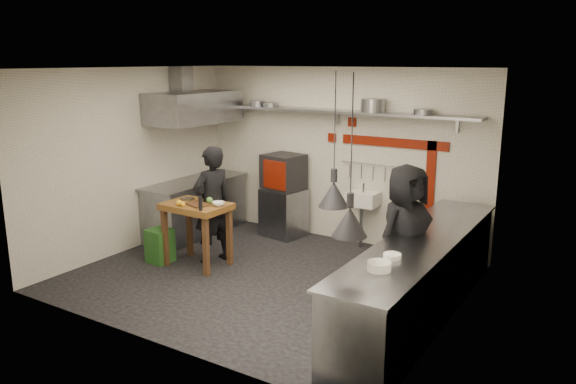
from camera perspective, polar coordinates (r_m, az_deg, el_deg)
The scene contains 47 objects.
floor at distance 7.76m, azimuth -2.28°, elevation -8.71°, with size 5.00×5.00×0.00m, color black.
ceiling at distance 7.19m, azimuth -2.49°, elevation 12.44°, with size 5.00×5.00×0.00m, color silver.
wall_back at distance 9.13m, azimuth 5.08°, elevation 3.75°, with size 5.00×0.04×2.80m, color silver.
wall_front at distance 5.79m, azimuth -14.18°, elevation -2.21°, with size 5.00×0.04×2.80m, color silver.
wall_left at distance 8.98m, azimuth -15.70°, elevation 3.14°, with size 0.04×4.20×2.80m, color silver.
wall_right at distance 6.32m, azimuth 16.70°, elevation -1.07°, with size 0.04×4.20×2.80m, color silver.
red_band_horiz at distance 8.69m, azimuth 10.67°, elevation 4.95°, with size 1.70×0.02×0.14m, color #671305.
red_band_vert at distance 8.57m, azimuth 14.26°, elevation 1.40°, with size 0.14×0.02×1.10m, color #671305.
red_tile_a at distance 8.93m, azimuth 6.53°, elevation 7.06°, with size 0.14×0.02×0.14m, color #671305.
red_tile_b at distance 9.12m, azimuth 4.50°, elevation 5.53°, with size 0.14×0.02×0.14m, color #671305.
back_shelf at distance 8.88m, azimuth 4.64°, elevation 8.18°, with size 4.60×0.34×0.04m, color slate.
shelf_bracket_left at distance 10.02m, azimuth -4.75°, elevation 8.18°, with size 0.04×0.06×0.24m, color slate.
shelf_bracket_mid at distance 9.02m, azimuth 5.07°, elevation 7.61°, with size 0.04×0.06×0.24m, color slate.
shelf_bracket_right at distance 8.34m, azimuth 16.86°, elevation 6.63°, with size 0.04×0.06×0.24m, color slate.
pan_far_left at distance 9.62m, azimuth -3.12°, elevation 8.98°, with size 0.26×0.26×0.09m, color slate.
pan_mid_left at distance 9.48m, azimuth -1.81°, elevation 8.87°, with size 0.25×0.25×0.07m, color slate.
stock_pot at distance 8.59m, azimuth 8.61°, elevation 8.70°, with size 0.36×0.36×0.20m, color slate.
pan_right at distance 8.31m, azimuth 13.58°, elevation 7.92°, with size 0.27×0.27×0.08m, color slate.
oven_stand at distance 9.45m, azimuth -0.43°, elevation -2.08°, with size 0.64×0.58×0.80m, color slate.
combi_oven at distance 9.33m, azimuth -0.45°, elevation 2.08°, with size 0.60×0.56×0.58m, color black.
oven_door at distance 9.07m, azimuth -1.39°, elevation 1.74°, with size 0.47×0.03×0.46m, color #671305.
oven_glass at distance 9.11m, azimuth -1.51°, elevation 1.80°, with size 0.39×0.02×0.34m, color black.
hand_sink at distance 8.86m, azimuth 7.64°, elevation -0.70°, with size 0.46×0.34×0.22m, color silver.
sink_tap at distance 8.82m, azimuth 7.67°, elevation 0.43°, with size 0.03×0.03×0.14m, color slate.
sink_drain at distance 8.95m, azimuth 7.44°, elevation -3.49°, with size 0.06×0.06×0.66m, color slate.
utensil_rail at distance 8.88m, azimuth 8.12°, elevation 2.87°, with size 0.02×0.02×0.90m, color slate.
counter_right at distance 6.70m, azimuth 13.25°, elevation -8.58°, with size 0.70×3.80×0.90m, color slate.
counter_right_top at distance 6.55m, azimuth 13.46°, elevation -4.80°, with size 0.76×3.90×0.03m, color slate.
plate_stack at distance 5.50m, azimuth 9.24°, elevation -7.46°, with size 0.23×0.23×0.09m, color silver.
small_bowl_right at distance 5.85m, azimuth 10.55°, elevation -6.42°, with size 0.18×0.18×0.05m, color silver.
counter_left at distance 9.67m, azimuth -9.37°, elevation -1.60°, with size 0.70×1.90×0.90m, color slate.
counter_left_top at distance 9.56m, azimuth -9.47°, elevation 1.09°, with size 0.76×2.00×0.03m, color slate.
extractor_hood at distance 9.35m, azimuth -9.53°, elevation 8.48°, with size 0.78×1.60×0.50m, color slate.
hood_duct at distance 9.49m, azimuth -10.78°, elevation 10.92°, with size 0.28×0.28×0.50m, color slate.
green_bin at distance 8.47m, azimuth -12.88°, elevation -5.33°, with size 0.32×0.32×0.50m, color #21531C.
prep_table at distance 8.18m, azimuth -9.21°, elevation -4.28°, with size 0.92×0.64×0.92m, color brown, non-canonical shape.
cutting_board at distance 7.96m, azimuth -9.17°, elevation -1.24°, with size 0.33×0.23×0.03m, color #4E301B.
pepper_mill at distance 7.65m, azimuth -8.89°, elevation -1.15°, with size 0.05×0.05×0.20m, color black.
lemon_a at distance 7.97m, azimuth -11.03°, elevation -1.08°, with size 0.08×0.08×0.08m, color gold.
lemon_b at distance 7.90m, azimuth -10.65°, elevation -1.21°, with size 0.07×0.07×0.07m, color gold.
veg_ball at distance 8.01m, azimuth -7.98°, elevation -0.83°, with size 0.09×0.09×0.09m, color #478533.
steel_tray at distance 8.29m, azimuth -10.22°, elevation -0.68°, with size 0.18×0.12×0.03m, color slate.
bowl at distance 7.88m, azimuth -7.08°, elevation -1.20°, with size 0.18×0.18×0.06m, color silver.
heat_lamp_near at distance 5.92m, azimuth 4.76°, elevation 5.24°, with size 0.33×0.33×1.44m, color black, non-canonical shape.
heat_lamp_far at distance 5.21m, azimuth 6.46°, elevation 3.57°, with size 0.34×0.34×1.53m, color black, non-canonical shape.
chef_left at distance 8.20m, azimuth -7.70°, elevation -1.30°, with size 0.63×0.41×1.72m, color black.
chef_right at distance 6.83m, azimuth 11.82°, elevation -4.38°, with size 0.85×0.55×1.73m, color black.
Camera 1 is at (4.06, -5.93, 2.91)m, focal length 35.00 mm.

